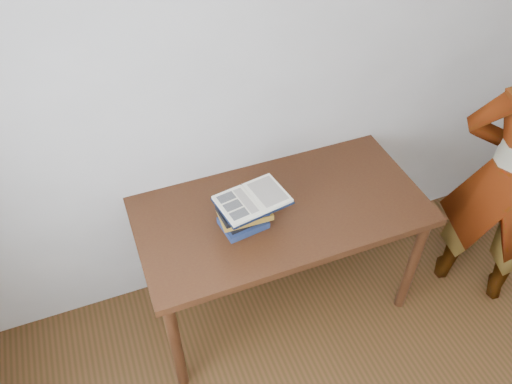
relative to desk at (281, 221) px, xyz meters
name	(u,v)px	position (x,y,z in m)	size (l,w,h in m)	color
desk	(281,221)	(0.00, 0.00, 0.00)	(1.49, 0.75, 0.80)	#3F230F
book_stack	(244,214)	(-0.22, -0.04, 0.17)	(0.26, 0.20, 0.16)	navy
open_book	(252,200)	(-0.18, -0.05, 0.26)	(0.36, 0.28, 0.03)	black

